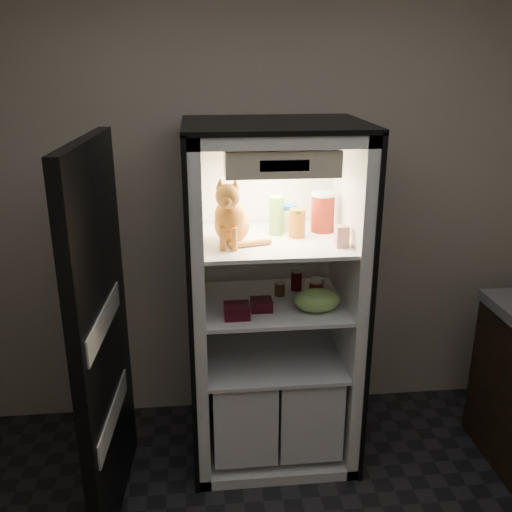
{
  "coord_description": "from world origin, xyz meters",
  "views": [
    {
      "loc": [
        -0.38,
        -1.44,
        2.18
      ],
      "look_at": [
        -0.1,
        1.32,
        1.2
      ],
      "focal_mm": 40.0,
      "sensor_mm": 36.0,
      "label": 1
    }
  ],
  "objects_px": {
    "parmesan_shaker": "(276,215)",
    "soda_can_b": "(317,289)",
    "pepper_jar": "(323,212)",
    "berry_box_right": "(262,305)",
    "tabby_cat": "(231,218)",
    "soda_can_a": "(296,280)",
    "refrigerator": "(272,321)",
    "berry_box_left": "(237,311)",
    "cream_carton": "(342,236)",
    "soda_can_c": "(316,293)",
    "mayo_tub": "(287,217)",
    "grape_bag": "(317,300)",
    "condiment_jar": "(280,289)",
    "salsa_jar": "(297,223)"
  },
  "relations": [
    {
      "from": "parmesan_shaker",
      "to": "soda_can_b",
      "type": "xyz_separation_m",
      "value": [
        0.21,
        -0.07,
        -0.39
      ]
    },
    {
      "from": "salsa_jar",
      "to": "soda_can_b",
      "type": "bearing_deg",
      "value": -5.69
    },
    {
      "from": "pepper_jar",
      "to": "soda_can_c",
      "type": "height_order",
      "value": "pepper_jar"
    },
    {
      "from": "pepper_jar",
      "to": "berry_box_right",
      "type": "relative_size",
      "value": 1.93
    },
    {
      "from": "refrigerator",
      "to": "cream_carton",
      "type": "relative_size",
      "value": 17.76
    },
    {
      "from": "salsa_jar",
      "to": "berry_box_left",
      "type": "height_order",
      "value": "salsa_jar"
    },
    {
      "from": "refrigerator",
      "to": "berry_box_right",
      "type": "bearing_deg",
      "value": -115.45
    },
    {
      "from": "tabby_cat",
      "to": "soda_can_c",
      "type": "bearing_deg",
      "value": 10.91
    },
    {
      "from": "mayo_tub",
      "to": "cream_carton",
      "type": "xyz_separation_m",
      "value": [
        0.22,
        -0.3,
        -0.02
      ]
    },
    {
      "from": "soda_can_a",
      "to": "soda_can_b",
      "type": "height_order",
      "value": "soda_can_b"
    },
    {
      "from": "refrigerator",
      "to": "pepper_jar",
      "type": "bearing_deg",
      "value": 8.54
    },
    {
      "from": "berry_box_left",
      "to": "pepper_jar",
      "type": "bearing_deg",
      "value": 29.74
    },
    {
      "from": "cream_carton",
      "to": "soda_can_b",
      "type": "height_order",
      "value": "cream_carton"
    },
    {
      "from": "pepper_jar",
      "to": "soda_can_b",
      "type": "height_order",
      "value": "pepper_jar"
    },
    {
      "from": "pepper_jar",
      "to": "soda_can_a",
      "type": "height_order",
      "value": "pepper_jar"
    },
    {
      "from": "cream_carton",
      "to": "tabby_cat",
      "type": "bearing_deg",
      "value": 170.1
    },
    {
      "from": "parmesan_shaker",
      "to": "refrigerator",
      "type": "bearing_deg",
      "value": -144.04
    },
    {
      "from": "berry_box_left",
      "to": "berry_box_right",
      "type": "height_order",
      "value": "berry_box_left"
    },
    {
      "from": "cream_carton",
      "to": "condiment_jar",
      "type": "height_order",
      "value": "cream_carton"
    },
    {
      "from": "refrigerator",
      "to": "berry_box_left",
      "type": "xyz_separation_m",
      "value": [
        -0.21,
        -0.23,
        0.18
      ]
    },
    {
      "from": "soda_can_a",
      "to": "refrigerator",
      "type": "bearing_deg",
      "value": -152.1
    },
    {
      "from": "berry_box_right",
      "to": "mayo_tub",
      "type": "bearing_deg",
      "value": 55.93
    },
    {
      "from": "mayo_tub",
      "to": "soda_can_c",
      "type": "height_order",
      "value": "mayo_tub"
    },
    {
      "from": "berry_box_right",
      "to": "soda_can_a",
      "type": "bearing_deg",
      "value": 47.08
    },
    {
      "from": "tabby_cat",
      "to": "berry_box_right",
      "type": "bearing_deg",
      "value": -2.18
    },
    {
      "from": "parmesan_shaker",
      "to": "soda_can_c",
      "type": "xyz_separation_m",
      "value": [
        0.19,
        -0.14,
        -0.39
      ]
    },
    {
      "from": "mayo_tub",
      "to": "cream_carton",
      "type": "relative_size",
      "value": 1.32
    },
    {
      "from": "tabby_cat",
      "to": "soda_can_b",
      "type": "xyz_separation_m",
      "value": [
        0.46,
        0.07,
        -0.42
      ]
    },
    {
      "from": "soda_can_c",
      "to": "berry_box_left",
      "type": "xyz_separation_m",
      "value": [
        -0.42,
        -0.11,
        -0.03
      ]
    },
    {
      "from": "soda_can_a",
      "to": "cream_carton",
      "type": "bearing_deg",
      "value": -61.08
    },
    {
      "from": "cream_carton",
      "to": "mayo_tub",
      "type": "bearing_deg",
      "value": 126.54
    },
    {
      "from": "tabby_cat",
      "to": "pepper_jar",
      "type": "distance_m",
      "value": 0.52
    },
    {
      "from": "refrigerator",
      "to": "berry_box_left",
      "type": "bearing_deg",
      "value": -131.95
    },
    {
      "from": "soda_can_a",
      "to": "berry_box_left",
      "type": "bearing_deg",
      "value": -138.83
    },
    {
      "from": "tabby_cat",
      "to": "parmesan_shaker",
      "type": "bearing_deg",
      "value": 40.48
    },
    {
      "from": "berry_box_right",
      "to": "pepper_jar",
      "type": "bearing_deg",
      "value": 30.29
    },
    {
      "from": "condiment_jar",
      "to": "cream_carton",
      "type": "bearing_deg",
      "value": -40.93
    },
    {
      "from": "refrigerator",
      "to": "mayo_tub",
      "type": "distance_m",
      "value": 0.58
    },
    {
      "from": "cream_carton",
      "to": "berry_box_right",
      "type": "relative_size",
      "value": 0.97
    },
    {
      "from": "refrigerator",
      "to": "soda_can_a",
      "type": "relative_size",
      "value": 16.76
    },
    {
      "from": "salsa_jar",
      "to": "berry_box_right",
      "type": "bearing_deg",
      "value": -149.81
    },
    {
      "from": "mayo_tub",
      "to": "salsa_jar",
      "type": "bearing_deg",
      "value": -75.69
    },
    {
      "from": "salsa_jar",
      "to": "condiment_jar",
      "type": "height_order",
      "value": "salsa_jar"
    },
    {
      "from": "soda_can_c",
      "to": "berry_box_right",
      "type": "distance_m",
      "value": 0.29
    },
    {
      "from": "parmesan_shaker",
      "to": "salsa_jar",
      "type": "distance_m",
      "value": 0.12
    },
    {
      "from": "condiment_jar",
      "to": "berry_box_right",
      "type": "xyz_separation_m",
      "value": [
        -0.12,
        -0.17,
        -0.01
      ]
    },
    {
      "from": "soda_can_b",
      "to": "grape_bag",
      "type": "xyz_separation_m",
      "value": [
        -0.03,
        -0.15,
        -0.0
      ]
    },
    {
      "from": "soda_can_c",
      "to": "parmesan_shaker",
      "type": "bearing_deg",
      "value": 144.79
    },
    {
      "from": "refrigerator",
      "to": "tabby_cat",
      "type": "height_order",
      "value": "refrigerator"
    },
    {
      "from": "cream_carton",
      "to": "grape_bag",
      "type": "relative_size",
      "value": 0.45
    }
  ]
}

